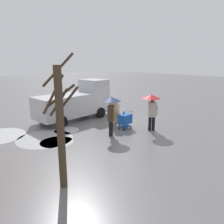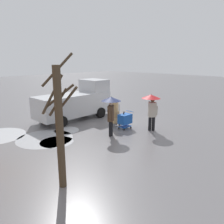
% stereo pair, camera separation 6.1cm
% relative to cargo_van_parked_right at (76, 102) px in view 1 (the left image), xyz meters
% --- Properties ---
extents(ground_plane, '(90.00, 90.00, 0.00)m').
position_rel_cargo_van_parked_right_xyz_m(ground_plane, '(-3.23, -0.97, -1.18)').
color(ground_plane, slate).
extents(slush_patch_near_cluster, '(2.89, 2.89, 0.01)m').
position_rel_cargo_van_parked_right_xyz_m(slush_patch_near_cluster, '(-1.93, 3.59, -1.18)').
color(slush_patch_near_cluster, '#999BA0').
rests_on(slush_patch_near_cluster, ground).
extents(slush_patch_under_van, '(1.42, 1.42, 0.01)m').
position_rel_cargo_van_parked_right_xyz_m(slush_patch_under_van, '(-1.63, 2.01, -1.18)').
color(slush_patch_under_van, silver).
rests_on(slush_patch_under_van, ground).
extents(slush_patch_mid_street, '(1.67, 1.67, 0.01)m').
position_rel_cargo_van_parked_right_xyz_m(slush_patch_mid_street, '(-2.79, 3.42, -1.18)').
color(slush_patch_mid_street, '#999BA0').
rests_on(slush_patch_mid_street, ground).
extents(cargo_van_parked_right, '(2.24, 5.36, 2.60)m').
position_rel_cargo_van_parked_right_xyz_m(cargo_van_parked_right, '(0.00, 0.00, 0.00)').
color(cargo_van_parked_right, '#B7BABF').
rests_on(cargo_van_parked_right, ground).
extents(shopping_cart_vendor, '(0.58, 0.83, 1.04)m').
position_rel_cargo_van_parked_right_xyz_m(shopping_cart_vendor, '(-3.88, -0.57, -0.61)').
color(shopping_cart_vendor, '#1951B2').
rests_on(shopping_cart_vendor, ground).
extents(hand_dolly_boxes, '(0.77, 0.85, 1.61)m').
position_rel_cargo_van_parked_right_xyz_m(hand_dolly_boxes, '(-3.09, -0.50, -0.32)').
color(hand_dolly_boxes, '#515156').
rests_on(hand_dolly_boxes, ground).
extents(pedestrian_pink_side, '(1.04, 1.04, 2.15)m').
position_rel_cargo_van_parked_right_xyz_m(pedestrian_pink_side, '(-4.07, 0.83, 0.41)').
color(pedestrian_pink_side, black).
rests_on(pedestrian_pink_side, ground).
extents(pedestrian_black_side, '(1.04, 1.04, 2.15)m').
position_rel_cargo_van_parked_right_xyz_m(pedestrian_black_side, '(-5.17, -1.34, 0.39)').
color(pedestrian_black_side, black).
rests_on(pedestrian_black_side, ground).
extents(bare_tree_near, '(1.06, 1.06, 4.24)m').
position_rel_cargo_van_parked_right_xyz_m(bare_tree_near, '(-6.27, 5.41, 0.93)').
color(bare_tree_near, '#423323').
rests_on(bare_tree_near, ground).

